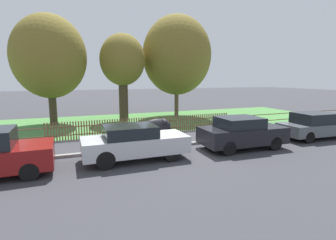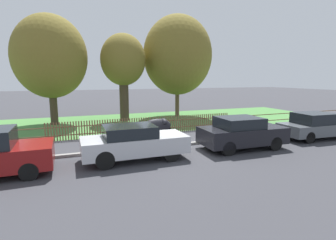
% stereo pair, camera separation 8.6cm
% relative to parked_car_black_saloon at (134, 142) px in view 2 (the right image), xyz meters
% --- Properties ---
extents(ground_plane, '(120.00, 120.00, 0.00)m').
position_rel_parked_car_black_saloon_xyz_m(ground_plane, '(1.81, 1.22, -0.72)').
color(ground_plane, '#38383D').
extents(kerb_stone, '(31.50, 0.20, 0.12)m').
position_rel_parked_car_black_saloon_xyz_m(kerb_stone, '(1.81, 1.32, -0.66)').
color(kerb_stone, gray).
rests_on(kerb_stone, ground).
extents(grass_strip, '(31.50, 8.71, 0.01)m').
position_rel_parked_car_black_saloon_xyz_m(grass_strip, '(1.81, 8.74, -0.71)').
color(grass_strip, '#477F3D').
rests_on(grass_strip, ground).
extents(park_fence, '(31.50, 0.05, 0.97)m').
position_rel_parked_car_black_saloon_xyz_m(park_fence, '(1.81, 4.40, -0.23)').
color(park_fence, brown).
rests_on(park_fence, ground).
extents(parked_car_black_saloon, '(4.06, 1.64, 1.38)m').
position_rel_parked_car_black_saloon_xyz_m(parked_car_black_saloon, '(0.00, 0.00, 0.00)').
color(parked_car_black_saloon, '#BCBCC1').
rests_on(parked_car_black_saloon, ground).
extents(parked_car_navy_estate, '(3.88, 1.86, 1.45)m').
position_rel_parked_car_black_saloon_xyz_m(parked_car_navy_estate, '(4.95, -0.09, 0.02)').
color(parked_car_navy_estate, black).
rests_on(parked_car_navy_estate, ground).
extents(parked_car_red_compact, '(3.97, 1.81, 1.37)m').
position_rel_parked_car_black_saloon_xyz_m(parked_car_red_compact, '(9.85, 0.20, -0.03)').
color(parked_car_red_compact, '#51565B').
rests_on(parked_car_red_compact, ground).
extents(covered_motorcycle, '(1.79, 0.74, 1.03)m').
position_rel_parked_car_black_saloon_xyz_m(covered_motorcycle, '(2.08, 3.34, -0.10)').
color(covered_motorcycle, black).
rests_on(covered_motorcycle, ground).
extents(tree_nearest_kerb, '(4.77, 4.77, 7.31)m').
position_rel_parked_car_black_saloon_xyz_m(tree_nearest_kerb, '(-3.29, 9.61, 3.83)').
color(tree_nearest_kerb, '#473828').
rests_on(tree_nearest_kerb, ground).
extents(tree_behind_motorcycle, '(3.25, 3.25, 6.35)m').
position_rel_parked_car_black_saloon_xyz_m(tree_behind_motorcycle, '(1.56, 9.57, 3.66)').
color(tree_behind_motorcycle, '#473828').
rests_on(tree_behind_motorcycle, ground).
extents(tree_mid_park, '(5.50, 5.50, 8.13)m').
position_rel_parked_car_black_saloon_xyz_m(tree_mid_park, '(6.09, 10.19, 4.24)').
color(tree_mid_park, brown).
rests_on(tree_mid_park, ground).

